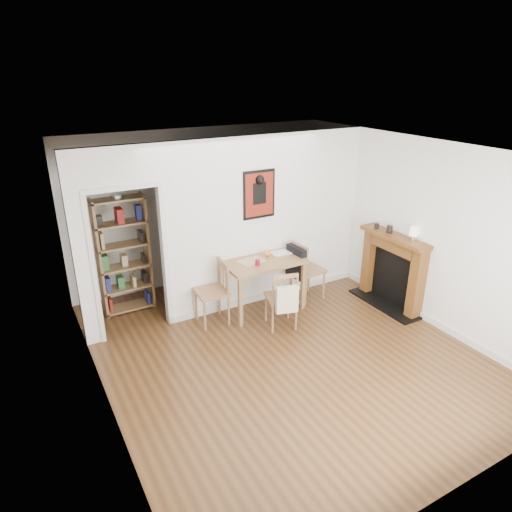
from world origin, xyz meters
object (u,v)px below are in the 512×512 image
chair_left (212,293)px  chair_right (307,270)px  dining_table (262,265)px  chair_front (281,298)px  bookshelf (124,256)px  fireplace (393,268)px  red_glass (258,263)px  notebook (281,253)px  ceramic_jar_b (377,226)px  mantel_lamp (414,232)px  orange_fruit (267,254)px  ceramic_jar_a (390,229)px

chair_left → chair_right: (1.63, -0.05, 0.03)m
dining_table → chair_front: bearing=-92.7°
bookshelf → fireplace: (3.64, -1.84, -0.27)m
red_glass → bookshelf: bearing=144.6°
chair_right → chair_front: size_ratio=1.09×
chair_left → chair_front: chair_left is taller
notebook → ceramic_jar_b: bearing=-22.1°
fireplace → notebook: bearing=148.0°
ceramic_jar_b → chair_left: bearing=169.3°
chair_left → bookshelf: bookshelf is taller
fireplace → notebook: (-1.47, 0.92, 0.21)m
chair_left → chair_right: chair_right is taller
bookshelf → ceramic_jar_b: size_ratio=20.04×
chair_left → mantel_lamp: (2.69, -1.14, 0.81)m
red_glass → dining_table: bearing=43.7°
chair_right → fireplace: (1.05, -0.79, 0.11)m
chair_left → fireplace: 2.81m
chair_right → orange_fruit: 0.76m
ceramic_jar_b → mantel_lamp: bearing=-81.7°
bookshelf → mantel_lamp: 4.25m
ceramic_jar_a → ceramic_jar_b: size_ratio=1.23×
ceramic_jar_a → orange_fruit: bearing=154.3°
chair_left → fireplace: fireplace is taller
mantel_lamp → bookshelf: bearing=149.7°
ceramic_jar_b → fireplace: bearing=-77.0°
chair_left → chair_front: (0.81, -0.59, -0.02)m
red_glass → ceramic_jar_a: 2.08m
orange_fruit → mantel_lamp: size_ratio=0.38×
dining_table → ceramic_jar_a: bearing=-22.2°
ceramic_jar_b → ceramic_jar_a: bearing=-80.7°
dining_table → fireplace: size_ratio=0.97×
fireplace → mantel_lamp: (0.01, -0.29, 0.67)m
notebook → chair_left: bearing=-176.5°
chair_left → mantel_lamp: bearing=-22.9°
chair_right → orange_fruit: chair_right is taller
dining_table → chair_right: 0.82m
chair_front → notebook: bearing=59.2°
ceramic_jar_a → chair_right: bearing=146.1°
fireplace → mantel_lamp: mantel_lamp is taller
mantel_lamp → fireplace: bearing=92.5°
dining_table → red_glass: 0.28m
dining_table → ceramic_jar_b: bearing=-15.8°
chair_left → chair_front: size_ratio=1.06×
bookshelf → ceramic_jar_b: bookshelf is taller
dining_table → red_glass: size_ratio=13.25×
red_glass → notebook: size_ratio=0.32×
mantel_lamp → orange_fruit: bearing=144.8°
fireplace → notebook: 1.75m
chair_right → fireplace: fireplace is taller
chair_left → ceramic_jar_b: (2.59, -0.49, 0.73)m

